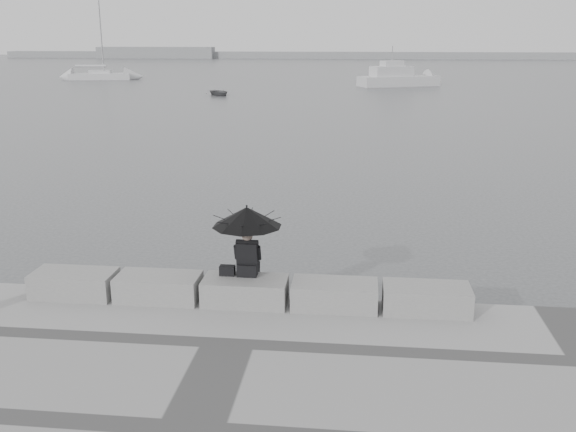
# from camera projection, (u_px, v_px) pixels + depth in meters

# --- Properties ---
(ground) EXTENTS (360.00, 360.00, 0.00)m
(ground) POSITION_uv_depth(u_px,v_px,m) (250.00, 317.00, 12.85)
(ground) COLOR #434548
(ground) RESTS_ON ground
(stone_block_far_left) EXTENTS (1.60, 0.80, 0.50)m
(stone_block_far_left) POSITION_uv_depth(u_px,v_px,m) (75.00, 284.00, 12.58)
(stone_block_far_left) COLOR gray
(stone_block_far_left) RESTS_ON promenade
(stone_block_left) EXTENTS (1.60, 0.80, 0.50)m
(stone_block_left) POSITION_uv_depth(u_px,v_px,m) (159.00, 287.00, 12.40)
(stone_block_left) COLOR gray
(stone_block_left) RESTS_ON promenade
(stone_block_centre) EXTENTS (1.60, 0.80, 0.50)m
(stone_block_centre) POSITION_uv_depth(u_px,v_px,m) (245.00, 291.00, 12.22)
(stone_block_centre) COLOR gray
(stone_block_centre) RESTS_ON promenade
(stone_block_right) EXTENTS (1.60, 0.80, 0.50)m
(stone_block_right) POSITION_uv_depth(u_px,v_px,m) (334.00, 295.00, 12.04)
(stone_block_right) COLOR gray
(stone_block_right) RESTS_ON promenade
(stone_block_far_right) EXTENTS (1.60, 0.80, 0.50)m
(stone_block_far_right) POSITION_uv_depth(u_px,v_px,m) (426.00, 299.00, 11.86)
(stone_block_far_right) COLOR gray
(stone_block_far_right) RESTS_ON promenade
(seated_person) EXTENTS (1.33, 1.33, 1.39)m
(seated_person) POSITION_uv_depth(u_px,v_px,m) (247.00, 223.00, 12.08)
(seated_person) COLOR black
(seated_person) RESTS_ON stone_block_centre
(bag) EXTENTS (0.29, 0.17, 0.19)m
(bag) POSITION_uv_depth(u_px,v_px,m) (227.00, 270.00, 12.32)
(bag) COLOR black
(bag) RESTS_ON stone_block_centre
(distant_landmass) EXTENTS (180.00, 8.00, 2.80)m
(distant_landmass) POSITION_uv_depth(u_px,v_px,m) (320.00, 55.00, 161.32)
(distant_landmass) COLOR gray
(distant_landmass) RESTS_ON ground
(sailboat_left) EXTENTS (8.08, 3.86, 12.90)m
(sailboat_left) POSITION_uv_depth(u_px,v_px,m) (100.00, 75.00, 83.15)
(sailboat_left) COLOR silver
(sailboat_left) RESTS_ON ground
(motor_cruiser) EXTENTS (9.45, 6.29, 4.50)m
(motor_cruiser) POSITION_uv_depth(u_px,v_px,m) (399.00, 78.00, 72.23)
(motor_cruiser) COLOR silver
(motor_cruiser) RESTS_ON ground
(dinghy) EXTENTS (3.33, 2.92, 0.53)m
(dinghy) POSITION_uv_depth(u_px,v_px,m) (219.00, 93.00, 60.98)
(dinghy) COLOR slate
(dinghy) RESTS_ON ground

